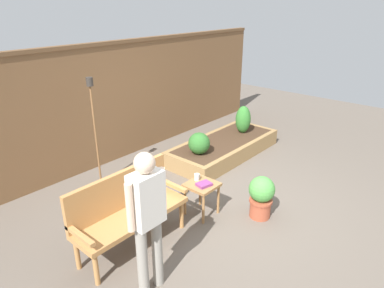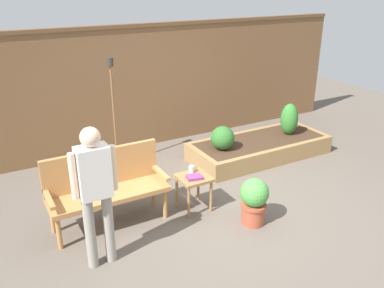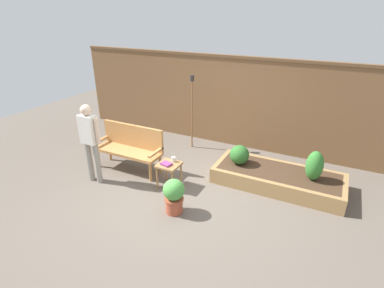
# 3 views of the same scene
# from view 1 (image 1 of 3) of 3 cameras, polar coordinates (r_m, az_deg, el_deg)

# --- Properties ---
(ground_plane) EXTENTS (14.00, 14.00, 0.00)m
(ground_plane) POSITION_cam_1_polar(r_m,az_deg,el_deg) (5.10, 5.38, -10.67)
(ground_plane) COLOR #60564C
(fence_back) EXTENTS (8.40, 0.14, 2.16)m
(fence_back) POSITION_cam_1_polar(r_m,az_deg,el_deg) (6.36, -13.64, 6.52)
(fence_back) COLOR brown
(fence_back) RESTS_ON ground_plane
(garden_bench) EXTENTS (1.44, 0.48, 0.94)m
(garden_bench) POSITION_cam_1_polar(r_m,az_deg,el_deg) (4.23, -10.77, -9.95)
(garden_bench) COLOR #B77F47
(garden_bench) RESTS_ON ground_plane
(side_table) EXTENTS (0.40, 0.40, 0.48)m
(side_table) POSITION_cam_1_polar(r_m,az_deg,el_deg) (4.78, 1.64, -7.45)
(side_table) COLOR #9E7042
(side_table) RESTS_ON ground_plane
(cup_on_table) EXTENTS (0.11, 0.07, 0.09)m
(cup_on_table) POSITION_cam_1_polar(r_m,az_deg,el_deg) (4.81, 0.84, -5.48)
(cup_on_table) COLOR silver
(cup_on_table) RESTS_ON side_table
(book_on_table) EXTENTS (0.22, 0.18, 0.04)m
(book_on_table) POSITION_cam_1_polar(r_m,az_deg,el_deg) (4.68, 2.00, -6.68)
(book_on_table) COLOR #7F3875
(book_on_table) RESTS_ON side_table
(potted_boxwood) EXTENTS (0.36, 0.36, 0.61)m
(potted_boxwood) POSITION_cam_1_polar(r_m,az_deg,el_deg) (4.84, 11.40, -8.35)
(potted_boxwood) COLOR #A84C33
(potted_boxwood) RESTS_ON ground_plane
(raised_planter_bed) EXTENTS (2.40, 1.00, 0.30)m
(raised_planter_bed) POSITION_cam_1_polar(r_m,az_deg,el_deg) (6.72, 5.26, -0.60)
(raised_planter_bed) COLOR #997547
(raised_planter_bed) RESTS_ON ground_plane
(shrub_near_bench) EXTENTS (0.38, 0.38, 0.38)m
(shrub_near_bench) POSITION_cam_1_polar(r_m,az_deg,el_deg) (6.00, 1.18, 0.12)
(shrub_near_bench) COLOR brown
(shrub_near_bench) RESTS_ON raised_planter_bed
(shrub_far_corner) EXTENTS (0.30, 0.30, 0.56)m
(shrub_far_corner) POSITION_cam_1_polar(r_m,az_deg,el_deg) (7.02, 8.46, 4.04)
(shrub_far_corner) COLOR brown
(shrub_far_corner) RESTS_ON raised_planter_bed
(tiki_torch) EXTENTS (0.10, 0.10, 1.76)m
(tiki_torch) POSITION_cam_1_polar(r_m,az_deg,el_deg) (5.45, -16.02, 4.79)
(tiki_torch) COLOR brown
(tiki_torch) RESTS_ON ground_plane
(person_by_bench) EXTENTS (0.47, 0.20, 1.56)m
(person_by_bench) POSITION_cam_1_polar(r_m,az_deg,el_deg) (3.36, -7.39, -11.26)
(person_by_bench) COLOR gray
(person_by_bench) RESTS_ON ground_plane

